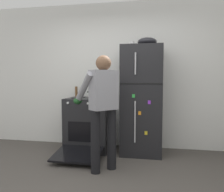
{
  "coord_description": "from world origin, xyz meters",
  "views": [
    {
      "loc": [
        0.69,
        -2.37,
        1.28
      ],
      "look_at": [
        0.0,
        1.32,
        1.0
      ],
      "focal_mm": 36.61,
      "sensor_mm": 36.0,
      "label": 1
    }
  ],
  "objects_px": {
    "coffee_mug": "(132,44)",
    "mixing_bowl": "(147,42)",
    "stove_range": "(88,125)",
    "refrigerator": "(142,100)",
    "red_pot": "(96,94)",
    "person_cook": "(102,102)",
    "pepper_mill": "(76,92)"
  },
  "relations": [
    {
      "from": "refrigerator",
      "to": "red_pot",
      "type": "height_order",
      "value": "refrigerator"
    },
    {
      "from": "pepper_mill",
      "to": "refrigerator",
      "type": "bearing_deg",
      "value": -9.08
    },
    {
      "from": "red_pot",
      "to": "pepper_mill",
      "type": "bearing_deg",
      "value": 151.48
    },
    {
      "from": "red_pot",
      "to": "coffee_mug",
      "type": "xyz_separation_m",
      "value": [
        0.62,
        0.1,
        0.87
      ]
    },
    {
      "from": "refrigerator",
      "to": "coffee_mug",
      "type": "relative_size",
      "value": 16.35
    },
    {
      "from": "person_cook",
      "to": "mixing_bowl",
      "type": "distance_m",
      "value": 1.41
    },
    {
      "from": "coffee_mug",
      "to": "mixing_bowl",
      "type": "bearing_deg",
      "value": -10.99
    },
    {
      "from": "person_cook",
      "to": "coffee_mug",
      "type": "relative_size",
      "value": 14.28
    },
    {
      "from": "coffee_mug",
      "to": "mixing_bowl",
      "type": "distance_m",
      "value": 0.26
    },
    {
      "from": "stove_range",
      "to": "coffee_mug",
      "type": "xyz_separation_m",
      "value": [
        0.78,
        0.07,
        1.42
      ]
    },
    {
      "from": "coffee_mug",
      "to": "person_cook",
      "type": "bearing_deg",
      "value": -109.01
    },
    {
      "from": "red_pot",
      "to": "refrigerator",
      "type": "bearing_deg",
      "value": 3.59
    },
    {
      "from": "coffee_mug",
      "to": "mixing_bowl",
      "type": "height_order",
      "value": "mixing_bowl"
    },
    {
      "from": "refrigerator",
      "to": "red_pot",
      "type": "xyz_separation_m",
      "value": [
        -0.79,
        -0.05,
        0.09
      ]
    },
    {
      "from": "coffee_mug",
      "to": "pepper_mill",
      "type": "xyz_separation_m",
      "value": [
        -1.08,
        0.15,
        -0.84
      ]
    },
    {
      "from": "refrigerator",
      "to": "pepper_mill",
      "type": "distance_m",
      "value": 1.28
    },
    {
      "from": "refrigerator",
      "to": "coffee_mug",
      "type": "xyz_separation_m",
      "value": [
        -0.18,
        0.05,
        0.96
      ]
    },
    {
      "from": "person_cook",
      "to": "coffee_mug",
      "type": "xyz_separation_m",
      "value": [
        0.32,
        0.93,
        0.92
      ]
    },
    {
      "from": "mixing_bowl",
      "to": "red_pot",
      "type": "bearing_deg",
      "value": -176.72
    },
    {
      "from": "person_cook",
      "to": "mixing_bowl",
      "type": "xyz_separation_m",
      "value": [
        0.58,
        0.88,
        0.95
      ]
    },
    {
      "from": "person_cook",
      "to": "red_pot",
      "type": "bearing_deg",
      "value": 109.66
    },
    {
      "from": "refrigerator",
      "to": "coffee_mug",
      "type": "height_order",
      "value": "coffee_mug"
    },
    {
      "from": "stove_range",
      "to": "person_cook",
      "type": "xyz_separation_m",
      "value": [
        0.46,
        -0.86,
        0.5
      ]
    },
    {
      "from": "stove_range",
      "to": "person_cook",
      "type": "height_order",
      "value": "person_cook"
    },
    {
      "from": "stove_range",
      "to": "red_pot",
      "type": "height_order",
      "value": "red_pot"
    },
    {
      "from": "red_pot",
      "to": "mixing_bowl",
      "type": "height_order",
      "value": "mixing_bowl"
    },
    {
      "from": "person_cook",
      "to": "coffee_mug",
      "type": "distance_m",
      "value": 1.35
    },
    {
      "from": "stove_range",
      "to": "person_cook",
      "type": "distance_m",
      "value": 1.09
    },
    {
      "from": "mixing_bowl",
      "to": "refrigerator",
      "type": "bearing_deg",
      "value": -179.78
    },
    {
      "from": "stove_range",
      "to": "refrigerator",
      "type": "bearing_deg",
      "value": 1.07
    },
    {
      "from": "stove_range",
      "to": "mixing_bowl",
      "type": "bearing_deg",
      "value": 1.01
    },
    {
      "from": "stove_range",
      "to": "red_pot",
      "type": "distance_m",
      "value": 0.57
    }
  ]
}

